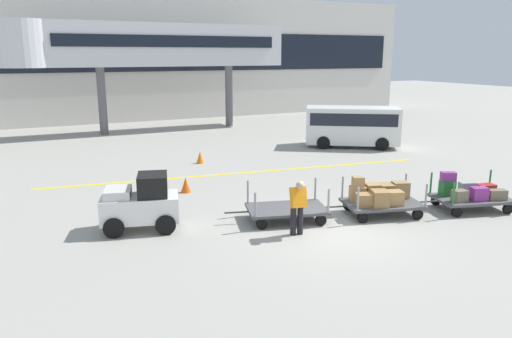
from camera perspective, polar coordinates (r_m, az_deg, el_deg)
name	(u,v)px	position (r m, az deg, el deg)	size (l,w,h in m)	color
ground_plane	(332,231)	(13.66, 9.00, -7.29)	(120.00, 120.00, 0.00)	#9E9B91
apron_lead_line	(244,173)	(19.98, -1.44, -0.45)	(16.22, 0.20, 0.01)	yellow
terminal_building	(131,58)	(37.18, -14.55, 12.63)	(46.71, 2.51, 9.09)	beige
jet_bridge	(140,46)	(31.19, -13.60, 14.01)	(17.22, 3.00, 6.67)	silver
baggage_tug	(141,204)	(13.78, -13.44, -4.01)	(2.32, 1.70, 1.58)	white
baggage_cart_lead	(286,209)	(14.25, 3.63, -4.79)	(3.08, 1.97, 1.10)	#4C4C4F
baggage_cart_middle	(380,197)	(15.17, 14.48, -3.23)	(3.08, 1.97, 1.17)	#4C4C4F
baggage_cart_tail	(471,194)	(16.63, 24.08, -2.73)	(3.08, 1.97, 1.16)	#4C4C4F
baggage_handler	(298,205)	(12.97, 4.99, -4.26)	(0.48, 0.49, 1.56)	black
shuttle_van	(352,124)	(26.02, 11.33, 5.30)	(5.06, 4.21, 2.10)	white
safety_cone_near	(200,157)	(21.85, -6.63, 1.39)	(0.36, 0.36, 0.55)	orange
safety_cone_far	(186,185)	(17.30, -8.33, -1.87)	(0.36, 0.36, 0.55)	#EA590F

